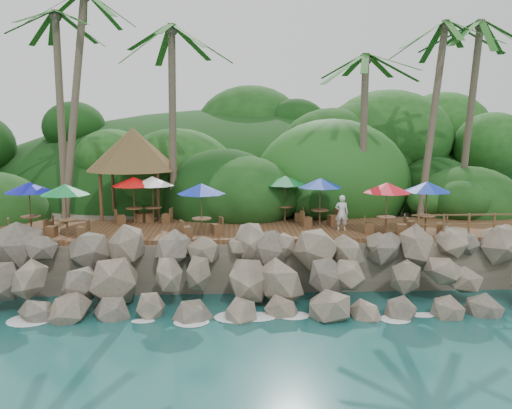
{
  "coord_description": "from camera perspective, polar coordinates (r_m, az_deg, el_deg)",
  "views": [
    {
      "loc": [
        -1.18,
        -18.41,
        7.1
      ],
      "look_at": [
        0.0,
        6.0,
        3.4
      ],
      "focal_mm": 37.68,
      "sensor_mm": 36.0,
      "label": 1
    }
  ],
  "objects": [
    {
      "name": "jungle_foliage",
      "position": [
        34.17,
        -0.73,
        -3.38
      ],
      "size": [
        44.0,
        16.0,
        12.0
      ],
      "primitive_type": null,
      "color": "#143811",
      "rests_on": "ground"
    },
    {
      "name": "jungle_hill",
      "position": [
        42.52,
        -1.14,
        -1.0
      ],
      "size": [
        44.8,
        28.0,
        15.4
      ],
      "primitive_type": "ellipsoid",
      "color": "#143811",
      "rests_on": "ground"
    },
    {
      "name": "land_base",
      "position": [
        34.95,
        -0.79,
        -1.35
      ],
      "size": [
        32.0,
        25.2,
        2.1
      ],
      "primitive_type": "cube",
      "color": "gray",
      "rests_on": "ground"
    },
    {
      "name": "railing",
      "position": [
        25.12,
        23.96,
        -1.75
      ],
      "size": [
        7.2,
        0.1,
        1.0
      ],
      "color": "brown",
      "rests_on": "terrace"
    },
    {
      "name": "seawall",
      "position": [
        21.29,
        0.52,
        -7.62
      ],
      "size": [
        29.0,
        4.0,
        2.3
      ],
      "primitive_type": null,
      "color": "gray",
      "rests_on": "ground"
    },
    {
      "name": "ground",
      "position": [
        19.76,
        0.86,
        -12.45
      ],
      "size": [
        140.0,
        140.0,
        0.0
      ],
      "primitive_type": "plane",
      "color": "#19514F",
      "rests_on": "ground"
    },
    {
      "name": "terrace",
      "position": [
        24.92,
        0.0,
        -2.73
      ],
      "size": [
        26.0,
        5.0,
        0.2
      ],
      "primitive_type": "cube",
      "color": "brown",
      "rests_on": "land_base"
    },
    {
      "name": "palapa",
      "position": [
        28.45,
        -12.93,
        5.75
      ],
      "size": [
        4.83,
        4.83,
        4.6
      ],
      "color": "brown",
      "rests_on": "ground"
    },
    {
      "name": "dining_clusters",
      "position": [
        24.39,
        -3.54,
        1.73
      ],
      "size": [
        19.54,
        5.29,
        2.27
      ],
      "color": "brown",
      "rests_on": "terrace"
    },
    {
      "name": "palms",
      "position": [
        27.69,
        1.06,
        18.87
      ],
      "size": [
        26.8,
        6.77,
        12.42
      ],
      "color": "brown",
      "rests_on": "ground"
    },
    {
      "name": "foam_line",
      "position": [
        20.03,
        0.8,
        -12.06
      ],
      "size": [
        25.2,
        0.8,
        0.06
      ],
      "color": "white",
      "rests_on": "ground"
    },
    {
      "name": "waiter",
      "position": [
        24.44,
        9.08,
        -0.9
      ],
      "size": [
        0.66,
        0.51,
        1.62
      ],
      "primitive_type": "imported",
      "rotation": [
        0.0,
        0.0,
        2.91
      ],
      "color": "silver",
      "rests_on": "terrace"
    }
  ]
}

